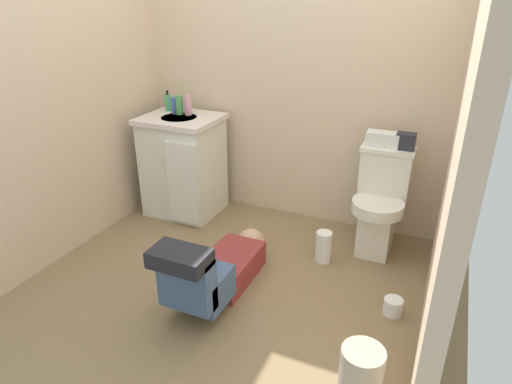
{
  "coord_description": "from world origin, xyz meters",
  "views": [
    {
      "loc": [
        1.15,
        -2.25,
        1.73
      ],
      "look_at": [
        0.01,
        0.32,
        0.45
      ],
      "focal_mm": 31.27,
      "sensor_mm": 36.0,
      "label": 1
    }
  ],
  "objects_px": {
    "toilet_paper_roll": "(393,306)",
    "tissue_box": "(383,139)",
    "toiletry_bag": "(406,141)",
    "paper_towel_roll": "(323,247)",
    "toilet": "(380,203)",
    "person_plumber": "(215,270)",
    "trash_can": "(361,371)",
    "bottle_green": "(179,105)",
    "vanity_cabinet": "(184,165)",
    "soap_dispenser": "(168,102)",
    "bottle_pink": "(188,105)",
    "faucet": "(189,106)",
    "bottle_blue": "(174,105)"
  },
  "relations": [
    {
      "from": "toilet",
      "to": "faucet",
      "type": "relative_size",
      "value": 7.5
    },
    {
      "from": "paper_towel_roll",
      "to": "vanity_cabinet",
      "type": "bearing_deg",
      "value": 167.48
    },
    {
      "from": "vanity_cabinet",
      "to": "tissue_box",
      "type": "height_order",
      "value": "tissue_box"
    },
    {
      "from": "toiletry_bag",
      "to": "paper_towel_roll",
      "type": "distance_m",
      "value": 0.9
    },
    {
      "from": "toiletry_bag",
      "to": "paper_towel_roll",
      "type": "height_order",
      "value": "toiletry_bag"
    },
    {
      "from": "toilet_paper_roll",
      "to": "paper_towel_roll",
      "type": "bearing_deg",
      "value": 144.57
    },
    {
      "from": "bottle_green",
      "to": "toilet",
      "type": "bearing_deg",
      "value": -1.12
    },
    {
      "from": "person_plumber",
      "to": "bottle_pink",
      "type": "bearing_deg",
      "value": 127.41
    },
    {
      "from": "paper_towel_roll",
      "to": "person_plumber",
      "type": "bearing_deg",
      "value": -128.73
    },
    {
      "from": "toiletry_bag",
      "to": "faucet",
      "type": "bearing_deg",
      "value": 179.26
    },
    {
      "from": "bottle_pink",
      "to": "vanity_cabinet",
      "type": "bearing_deg",
      "value": -111.42
    },
    {
      "from": "paper_towel_roll",
      "to": "trash_can",
      "type": "bearing_deg",
      "value": -65.04
    },
    {
      "from": "faucet",
      "to": "bottle_pink",
      "type": "distance_m",
      "value": 0.09
    },
    {
      "from": "person_plumber",
      "to": "trash_can",
      "type": "relative_size",
      "value": 4.31
    },
    {
      "from": "toiletry_bag",
      "to": "toilet_paper_roll",
      "type": "relative_size",
      "value": 1.13
    },
    {
      "from": "bottle_pink",
      "to": "faucet",
      "type": "bearing_deg",
      "value": 114.21
    },
    {
      "from": "toilet_paper_roll",
      "to": "bottle_green",
      "type": "bearing_deg",
      "value": 158.64
    },
    {
      "from": "toilet",
      "to": "person_plumber",
      "type": "relative_size",
      "value": 0.7
    },
    {
      "from": "soap_dispenser",
      "to": "toilet",
      "type": "bearing_deg",
      "value": -2.97
    },
    {
      "from": "toilet",
      "to": "tissue_box",
      "type": "xyz_separation_m",
      "value": [
        -0.05,
        0.09,
        0.43
      ]
    },
    {
      "from": "vanity_cabinet",
      "to": "soap_dispenser",
      "type": "xyz_separation_m",
      "value": [
        -0.19,
        0.13,
        0.47
      ]
    },
    {
      "from": "person_plumber",
      "to": "tissue_box",
      "type": "xyz_separation_m",
      "value": [
        0.76,
        1.04,
        0.62
      ]
    },
    {
      "from": "bottle_blue",
      "to": "trash_can",
      "type": "distance_m",
      "value": 2.42
    },
    {
      "from": "faucet",
      "to": "vanity_cabinet",
      "type": "bearing_deg",
      "value": -88.69
    },
    {
      "from": "tissue_box",
      "to": "toilet_paper_roll",
      "type": "height_order",
      "value": "tissue_box"
    },
    {
      "from": "faucet",
      "to": "toilet_paper_roll",
      "type": "xyz_separation_m",
      "value": [
        1.82,
        -0.81,
        -0.82
      ]
    },
    {
      "from": "trash_can",
      "to": "paper_towel_roll",
      "type": "bearing_deg",
      "value": 114.96
    },
    {
      "from": "person_plumber",
      "to": "bottle_pink",
      "type": "height_order",
      "value": "bottle_pink"
    },
    {
      "from": "bottle_green",
      "to": "trash_can",
      "type": "xyz_separation_m",
      "value": [
        1.8,
        -1.36,
        -0.77
      ]
    },
    {
      "from": "tissue_box",
      "to": "toilet",
      "type": "bearing_deg",
      "value": -63.57
    },
    {
      "from": "toilet",
      "to": "paper_towel_roll",
      "type": "height_order",
      "value": "toilet"
    },
    {
      "from": "tissue_box",
      "to": "bottle_green",
      "type": "distance_m",
      "value": 1.59
    },
    {
      "from": "trash_can",
      "to": "toilet_paper_roll",
      "type": "bearing_deg",
      "value": 84.58
    },
    {
      "from": "bottle_pink",
      "to": "trash_can",
      "type": "relative_size",
      "value": 0.67
    },
    {
      "from": "soap_dispenser",
      "to": "paper_towel_roll",
      "type": "distance_m",
      "value": 1.72
    },
    {
      "from": "toilet_paper_roll",
      "to": "bottle_blue",
      "type": "bearing_deg",
      "value": 159.11
    },
    {
      "from": "person_plumber",
      "to": "paper_towel_roll",
      "type": "height_order",
      "value": "person_plumber"
    },
    {
      "from": "toilet",
      "to": "bottle_green",
      "type": "xyz_separation_m",
      "value": [
        -1.63,
        0.03,
        0.53
      ]
    },
    {
      "from": "toiletry_bag",
      "to": "toilet_paper_roll",
      "type": "distance_m",
      "value": 1.1
    },
    {
      "from": "person_plumber",
      "to": "bottle_green",
      "type": "xyz_separation_m",
      "value": [
        -0.83,
        0.98,
        0.72
      ]
    },
    {
      "from": "person_plumber",
      "to": "toilet_paper_roll",
      "type": "xyz_separation_m",
      "value": [
        1.03,
        0.25,
        -0.13
      ]
    },
    {
      "from": "bottle_green",
      "to": "bottle_pink",
      "type": "xyz_separation_m",
      "value": [
        0.07,
        0.01,
        0.01
      ]
    },
    {
      "from": "toilet_paper_roll",
      "to": "tissue_box",
      "type": "bearing_deg",
      "value": 109.23
    },
    {
      "from": "vanity_cabinet",
      "to": "bottle_green",
      "type": "bearing_deg",
      "value": 124.16
    },
    {
      "from": "toilet",
      "to": "bottle_green",
      "type": "relative_size",
      "value": 4.95
    },
    {
      "from": "faucet",
      "to": "toiletry_bag",
      "type": "distance_m",
      "value": 1.7
    },
    {
      "from": "toilet",
      "to": "vanity_cabinet",
      "type": "relative_size",
      "value": 0.91
    },
    {
      "from": "toiletry_bag",
      "to": "paper_towel_roll",
      "type": "xyz_separation_m",
      "value": [
        -0.41,
        -0.41,
        -0.69
      ]
    },
    {
      "from": "vanity_cabinet",
      "to": "toiletry_bag",
      "type": "relative_size",
      "value": 6.61
    },
    {
      "from": "tissue_box",
      "to": "bottle_blue",
      "type": "relative_size",
      "value": 1.67
    }
  ]
}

